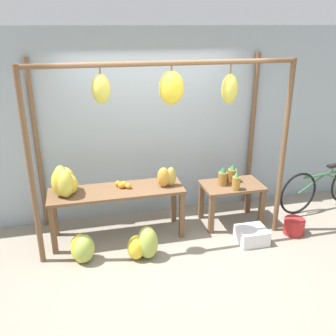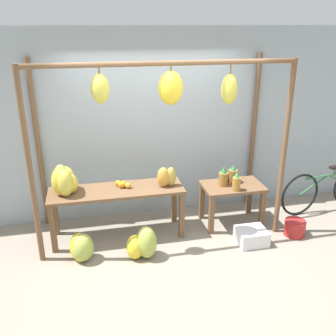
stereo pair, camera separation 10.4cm
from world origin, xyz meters
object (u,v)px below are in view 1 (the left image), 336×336
Objects in this scene: banana_pile_on_table at (64,182)px; banana_pile_ground_left at (82,249)px; banana_pile_ground_right at (144,244)px; blue_bucket at (294,226)px; parked_bicycle at (324,187)px; pineapple_cluster at (228,177)px; fruit_crate_white at (252,235)px; papaya_pile at (167,177)px; orange_pile at (123,185)px.

banana_pile_on_table reaches higher than banana_pile_ground_left.
banana_pile_ground_right is 2.20m from blue_bucket.
blue_bucket is 1.10m from parked_bicycle.
banana_pile_on_table is 1.26× the size of banana_pile_ground_left.
banana_pile_ground_left reaches higher than blue_bucket.
pineapple_cluster is 1.11× the size of fruit_crate_white.
parked_bicycle is 5.90× the size of papaya_pile.
blue_bucket is (0.82, -0.55, -0.63)m from pineapple_cluster.
pineapple_cluster reaches higher than orange_pile.
banana_pile_ground_left is 0.23× the size of parked_bicycle.
banana_pile_ground_left is (-0.61, -0.55, -0.58)m from orange_pile.
pineapple_cluster is 1.17m from blue_bucket.
fruit_crate_white is at bearing -174.31° from blue_bucket.
papaya_pile is (1.20, 0.46, 0.68)m from banana_pile_ground_left.
blue_bucket is 1.01× the size of papaya_pile.
banana_pile_ground_left is 1.45m from papaya_pile.
pineapple_cluster is at bearing 145.98° from blue_bucket.
papaya_pile is (1.36, -0.06, -0.04)m from banana_pile_on_table.
pineapple_cluster is 1.14× the size of banana_pile_ground_left.
banana_pile_on_table reaches higher than parked_bicycle.
banana_pile_on_table is 3.26m from blue_bucket.
fruit_crate_white is 1.42m from papaya_pile.
orange_pile is 1.54m from pineapple_cluster.
blue_bucket is at bearing -15.32° from papaya_pile.
banana_pile_ground_left is 3.89m from parked_bicycle.
fruit_crate_white is at bearing -156.25° from parked_bicycle.
banana_pile_ground_right is 1.51× the size of blue_bucket.
banana_pile_ground_left is at bearing -137.87° from orange_pile.
parked_bicycle is (1.56, 0.69, 0.26)m from fruit_crate_white.
banana_pile_on_table is 1.10× the size of banana_pile_ground_right.
parked_bicycle is at bearing 23.75° from fruit_crate_white.
pineapple_cluster is at bearing -0.85° from orange_pile.
banana_pile_on_table is 1.36m from papaya_pile.
banana_pile_on_table is at bearing 177.45° from papaya_pile.
banana_pile_ground_right is at bearing -155.35° from pineapple_cluster.
fruit_crate_white is 0.23× the size of parked_bicycle.
papaya_pile reaches higher than blue_bucket.
banana_pile_ground_right reaches higher than blue_bucket.
banana_pile_on_table is 1.11× the size of pineapple_cluster.
blue_bucket is at bearing 5.69° from fruit_crate_white.
banana_pile_on_table is 1.68× the size of papaya_pile.
papaya_pile reaches higher than pineapple_cluster.
banana_pile_on_table is at bearing -177.60° from orange_pile.
orange_pile is 1.90m from fruit_crate_white.
banana_pile_ground_left is 1.33× the size of papaya_pile.
pineapple_cluster is at bearing 4.21° from papaya_pile.
banana_pile_ground_right is at bearing -127.72° from papaya_pile.
papaya_pile is (-0.94, -0.07, 0.12)m from pineapple_cluster.
papaya_pile is at bearing 20.78° from banana_pile_ground_left.
orange_pile is 3.25m from parked_bicycle.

